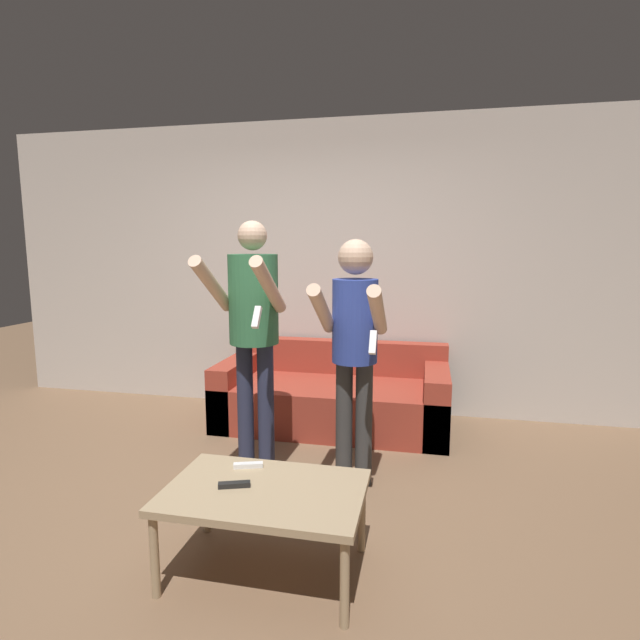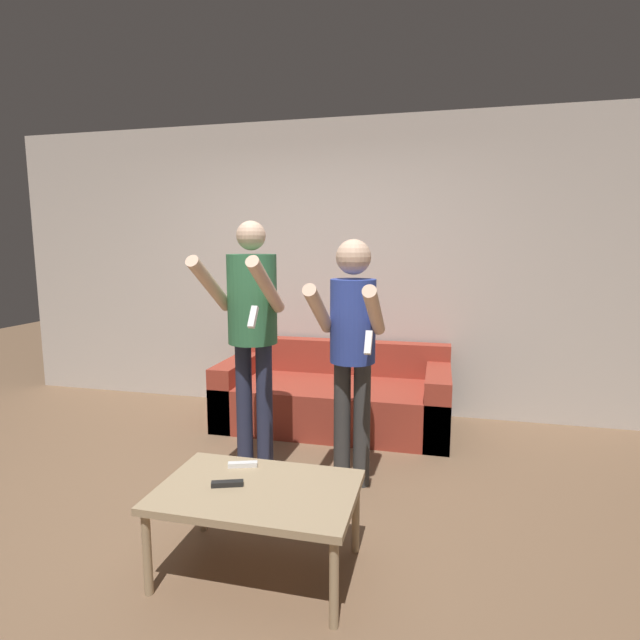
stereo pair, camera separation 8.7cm
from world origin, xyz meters
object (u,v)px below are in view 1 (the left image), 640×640
(coffee_table, at_px, (265,497))
(remote_near, at_px, (234,485))
(person_standing_left, at_px, (253,319))
(remote_far, at_px, (248,465))
(couch, at_px, (333,397))
(person_standing_right, at_px, (354,338))

(coffee_table, height_order, remote_near, remote_near)
(coffee_table, bearing_deg, person_standing_left, 112.04)
(person_standing_left, bearing_deg, coffee_table, -67.96)
(remote_near, distance_m, remote_far, 0.21)
(couch, bearing_deg, remote_far, -92.91)
(couch, relative_size, remote_far, 12.73)
(couch, bearing_deg, coffee_table, -88.34)
(person_standing_right, distance_m, remote_near, 1.21)
(person_standing_left, bearing_deg, remote_near, -75.82)
(remote_near, bearing_deg, coffee_table, 7.10)
(person_standing_left, xyz_separation_m, remote_far, (0.24, -0.78, -0.64))
(remote_near, xyz_separation_m, remote_far, (-0.01, 0.21, 0.00))
(couch, height_order, remote_near, couch)
(person_standing_right, relative_size, coffee_table, 1.71)
(coffee_table, relative_size, remote_near, 6.08)
(remote_far, bearing_deg, couch, 87.09)
(person_standing_left, relative_size, remote_far, 11.19)
(person_standing_left, height_order, coffee_table, person_standing_left)
(person_standing_right, relative_size, remote_near, 10.43)
(person_standing_right, bearing_deg, coffee_table, -105.87)
(couch, relative_size, remote_near, 12.75)
(person_standing_left, distance_m, remote_near, 1.21)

